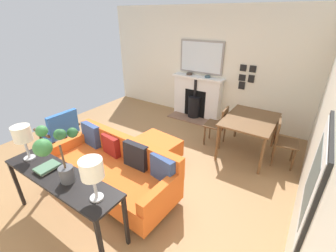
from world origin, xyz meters
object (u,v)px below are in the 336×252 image
Objects in this scene: sofa at (115,169)px; table_lamp_near_end at (22,135)px; mantel_bowl_near at (189,74)px; mantel_bowl_far at (208,77)px; table_lamp_far_end at (92,170)px; potted_plant at (56,151)px; console_table at (61,181)px; dining_chair_by_back_wall at (282,139)px; dining_table at (250,123)px; book_stack at (48,168)px; dining_chair_near_fireplace at (220,123)px; fireplace at (196,99)px; armchair_accent at (60,128)px; ottoman at (156,148)px.

table_lamp_near_end reaches higher than sofa.
mantel_bowl_near is 0.51m from mantel_bowl_far.
table_lamp_far_end reaches higher than sofa.
console_table is at bearing -106.55° from potted_plant.
potted_plant reaches higher than mantel_bowl_far.
console_table is at bearing -34.26° from dining_chair_by_back_wall.
dining_table is at bearing 154.31° from console_table.
sofa is at bearing 141.52° from table_lamp_near_end.
dining_chair_by_back_wall is (0.01, 0.58, -0.15)m from dining_table.
table_lamp_far_end is at bearing -14.56° from dining_table.
book_stack is 3.15m from dining_chair_near_fireplace.
fireplace is 2.84× the size of table_lamp_near_end.
mantel_bowl_near is 4.10m from console_table.
dining_table is at bearing 51.62° from mantel_bowl_far.
table_lamp_far_end is at bearing -24.65° from dining_chair_by_back_wall.
potted_plant reaches higher than dining_chair_by_back_wall.
book_stack is (1.08, 1.51, 0.34)m from armchair_accent.
book_stack is 0.33× the size of dining_chair_near_fireplace.
fireplace is 3.30m from armchair_accent.
mantel_bowl_near reaches higher than dining_table.
mantel_bowl_near is at bearing -171.24° from sofa.
armchair_accent is 1.68m from table_lamp_near_end.
fireplace reaches higher than dining_chair_by_back_wall.
sofa is 0.97m from book_stack.
dining_table is (-2.94, 0.76, -0.47)m from table_lamp_far_end.
mantel_bowl_far is 3.51m from armchair_accent.
mantel_bowl_far is at bearing -171.07° from table_lamp_far_end.
dining_chair_by_back_wall is at bearing 142.76° from book_stack.
sofa is 2.56m from dining_table.
table_lamp_near_end is at bearing -90.00° from console_table.
table_lamp_near_end is at bearing -38.48° from sofa.
book_stack is (4.05, 0.26, -0.31)m from mantel_bowl_near.
potted_plant is at bearing 2.22° from ottoman.
table_lamp_near_end is 3.62m from dining_table.
console_table is 3.68× the size of table_lamp_near_end.
potted_plant is 3.15m from dining_chair_near_fireplace.
book_stack is at bearing 89.90° from table_lamp_near_end.
table_lamp_near_end is at bearing -9.33° from mantel_bowl_far.
fireplace is 9.15× the size of mantel_bowl_near.
fireplace is 1.58× the size of ottoman.
dining_chair_near_fireplace is (-2.95, 1.06, -0.30)m from book_stack.
table_lamp_near_end is 1.30m from table_lamp_far_end.
sofa is at bearing -4.85° from ottoman.
fireplace is 1.13× the size of dining_table.
mantel_bowl_near is 0.08× the size of console_table.
mantel_bowl_near is 3.29m from armchair_accent.
console_table is at bearing -0.33° from sofa.
ottoman is at bearing 157.61° from table_lamp_near_end.
potted_plant is (0.05, 0.81, 0.08)m from table_lamp_near_end.
dining_table is at bearing -91.10° from dining_chair_by_back_wall.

